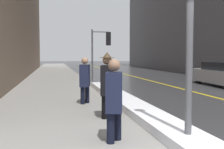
{
  "coord_description": "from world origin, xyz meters",
  "views": [
    {
      "loc": [
        -2.06,
        -3.97,
        1.59
      ],
      "look_at": [
        -0.4,
        4.0,
        1.05
      ],
      "focal_mm": 45.0,
      "sensor_mm": 36.0,
      "label": 1
    }
  ],
  "objects_px": {
    "traffic_light_near": "(103,44)",
    "pedestrian_in_fedora": "(107,82)",
    "pedestrian_with_shoulder_bag": "(85,78)",
    "pedestrian_nearside": "(114,96)"
  },
  "relations": [
    {
      "from": "pedestrian_in_fedora",
      "to": "pedestrian_with_shoulder_bag",
      "type": "relative_size",
      "value": 1.09
    },
    {
      "from": "pedestrian_in_fedora",
      "to": "traffic_light_near",
      "type": "bearing_deg",
      "value": -175.02
    },
    {
      "from": "traffic_light_near",
      "to": "pedestrian_nearside",
      "type": "relative_size",
      "value": 2.18
    },
    {
      "from": "traffic_light_near",
      "to": "pedestrian_in_fedora",
      "type": "xyz_separation_m",
      "value": [
        -1.91,
        -11.67,
        -1.48
      ]
    },
    {
      "from": "pedestrian_nearside",
      "to": "pedestrian_with_shoulder_bag",
      "type": "distance_m",
      "value": 4.26
    },
    {
      "from": "traffic_light_near",
      "to": "pedestrian_nearside",
      "type": "height_order",
      "value": "traffic_light_near"
    },
    {
      "from": "pedestrian_in_fedora",
      "to": "pedestrian_with_shoulder_bag",
      "type": "height_order",
      "value": "pedestrian_in_fedora"
    },
    {
      "from": "pedestrian_nearside",
      "to": "pedestrian_in_fedora",
      "type": "distance_m",
      "value": 2.0
    },
    {
      "from": "traffic_light_near",
      "to": "pedestrian_in_fedora",
      "type": "relative_size",
      "value": 1.98
    },
    {
      "from": "traffic_light_near",
      "to": "pedestrian_with_shoulder_bag",
      "type": "height_order",
      "value": "traffic_light_near"
    }
  ]
}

